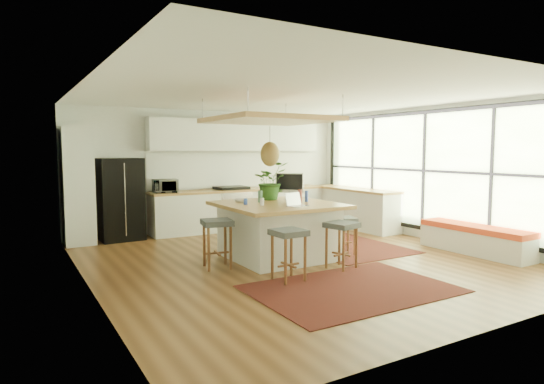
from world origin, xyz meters
TOP-DOWN VIEW (x-y plane):
  - floor at (0.00, 0.00)m, footprint 7.00×7.00m
  - ceiling at (0.00, 0.00)m, footprint 7.00×7.00m
  - wall_back at (0.00, 3.50)m, footprint 6.50×0.00m
  - wall_front at (0.00, -3.50)m, footprint 6.50×0.00m
  - wall_left at (-3.25, 0.00)m, footprint 0.00×7.00m
  - wall_right at (3.25, 0.00)m, footprint 0.00×7.00m
  - window_wall at (3.22, 0.00)m, footprint 0.10×6.20m
  - pantry at (-2.95, 3.18)m, footprint 0.55×0.60m
  - back_counter_base at (0.55, 3.18)m, footprint 4.20×0.60m
  - back_counter_top at (0.55, 3.18)m, footprint 4.24×0.64m
  - backsplash at (0.55, 3.48)m, footprint 4.20×0.02m
  - upper_cabinets at (0.55, 3.32)m, footprint 4.20×0.34m
  - range at (0.30, 3.18)m, footprint 0.76×0.62m
  - right_counter_base at (2.93, 2.00)m, footprint 0.60×2.50m
  - right_counter_top at (2.93, 2.00)m, footprint 0.64×2.54m
  - window_bench at (2.95, -1.20)m, footprint 0.52×2.00m
  - ceiling_panel at (-0.30, 0.40)m, footprint 1.86×1.86m
  - rug_near at (-0.28, -1.72)m, footprint 2.60×1.80m
  - rug_right at (1.32, 0.54)m, footprint 1.80×2.60m
  - fridge at (-2.15, 3.20)m, footprint 0.85×0.67m
  - island at (-0.21, 0.28)m, footprint 1.85×1.85m
  - stool_near_left at (-0.80, -0.97)m, footprint 0.45×0.45m
  - stool_near_right at (0.26, -0.82)m, footprint 0.51×0.51m
  - stool_right_front at (0.92, -0.07)m, footprint 0.48×0.48m
  - stool_right_back at (1.09, 0.83)m, footprint 0.48×0.48m
  - stool_left_side at (-1.37, 0.18)m, footprint 0.52×0.52m
  - laptop at (-0.18, -0.27)m, footprint 0.37×0.38m
  - monitor at (0.27, 0.67)m, footprint 0.50×0.51m
  - microwave at (-1.25, 3.13)m, footprint 0.55×0.35m
  - island_plant at (-0.05, 0.83)m, footprint 0.75×0.80m
  - island_bowl at (-0.69, 0.71)m, footprint 0.25×0.25m
  - island_bottle_0 at (-0.76, 0.38)m, footprint 0.07×0.07m
  - island_bottle_1 at (-0.61, 0.13)m, footprint 0.07×0.07m
  - island_bottle_2 at (0.04, -0.02)m, footprint 0.07×0.07m
  - island_bottle_3 at (0.14, 0.33)m, footprint 0.07×0.07m
  - island_bottle_4 at (-0.41, 0.53)m, footprint 0.07×0.07m
  - island_bottle_5 at (0.29, 0.18)m, footprint 0.07×0.07m

SIDE VIEW (x-z plane):
  - floor at x=0.00m, z-range 0.00..0.00m
  - rug_near at x=-0.28m, z-range 0.00..0.01m
  - rug_right at x=1.32m, z-range 0.00..0.01m
  - window_bench at x=2.95m, z-range 0.00..0.50m
  - stool_near_left at x=-0.80m, z-range -0.01..0.72m
  - stool_near_right at x=0.26m, z-range 0.00..0.71m
  - stool_right_front at x=0.92m, z-range 0.03..0.68m
  - stool_right_back at x=1.09m, z-range 0.01..0.70m
  - stool_left_side at x=-1.37m, z-range -0.02..0.73m
  - back_counter_base at x=0.55m, z-range 0.00..0.88m
  - right_counter_base at x=2.93m, z-range 0.00..0.88m
  - island at x=-0.21m, z-range 0.00..0.93m
  - range at x=0.30m, z-range 0.00..1.00m
  - back_counter_top at x=0.55m, z-range 0.88..0.93m
  - right_counter_top at x=2.93m, z-range 0.88..0.93m
  - fridge at x=-2.15m, z-range 0.10..1.75m
  - island_bowl at x=-0.69m, z-range 0.93..0.98m
  - island_bottle_0 at x=-0.76m, z-range 0.93..1.12m
  - island_bottle_1 at x=-0.61m, z-range 0.93..1.12m
  - island_bottle_2 at x=0.04m, z-range 0.93..1.12m
  - island_bottle_3 at x=0.14m, z-range 0.93..1.12m
  - island_bottle_4 at x=-0.41m, z-range 0.93..1.12m
  - island_bottle_5 at x=0.29m, z-range 0.93..1.12m
  - laptop at x=-0.18m, z-range 0.93..1.17m
  - microwave at x=-1.25m, z-range 0.93..1.27m
  - pantry at x=-2.95m, z-range 0.00..2.25m
  - monitor at x=0.27m, z-range 0.95..1.43m
  - island_plant at x=-0.05m, z-range 0.93..1.46m
  - wall_back at x=0.00m, z-range -1.90..4.60m
  - wall_front at x=0.00m, z-range -1.90..4.60m
  - wall_left at x=-3.25m, z-range -2.15..4.85m
  - wall_right at x=3.25m, z-range -2.15..4.85m
  - backsplash at x=0.55m, z-range 0.95..1.75m
  - window_wall at x=3.22m, z-range 0.10..2.70m
  - ceiling_panel at x=-0.30m, z-range 1.65..2.45m
  - upper_cabinets at x=0.55m, z-range 1.80..2.50m
  - ceiling at x=0.00m, z-range 2.70..2.70m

